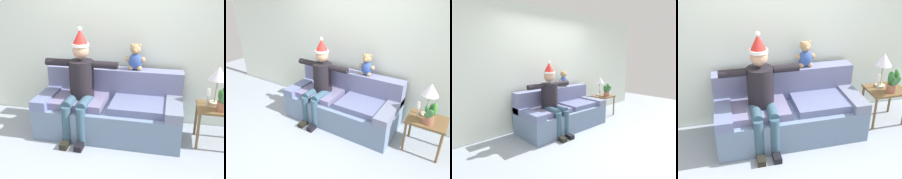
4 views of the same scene
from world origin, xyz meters
The scene contains 9 objects.
ground_plane centered at (0.00, 0.00, 0.00)m, with size 10.00×10.00×0.00m, color #8F99A6.
back_wall centered at (0.00, 1.55, 1.35)m, with size 7.00×0.10×2.70m, color silver.
couch centered at (0.00, 1.03, 0.34)m, with size 2.00×0.89×0.88m.
person_seated centered at (-0.39, 0.86, 0.77)m, with size 1.02×0.77×1.52m.
teddy_bear centered at (0.31, 1.30, 1.05)m, with size 0.29×0.17×0.38m.
side_table centered at (1.46, 0.97, 0.46)m, with size 0.55×0.45×0.54m.
table_lamp centered at (1.41, 1.06, 0.95)m, with size 0.24×0.24×0.52m.
potted_plant centered at (1.48, 0.87, 0.70)m, with size 0.19×0.27×0.36m.
candle_tall centered at (1.30, 0.95, 0.71)m, with size 0.04×0.04×0.26m.
Camera 3 is at (-2.82, -2.19, 1.62)m, focal length 31.35 mm.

